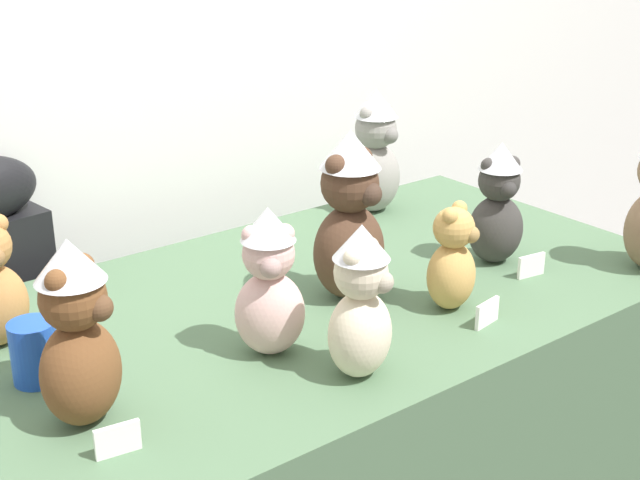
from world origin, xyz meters
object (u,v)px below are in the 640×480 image
Objects in this scene: teddy_bear_honey at (452,261)px; teddy_bear_cocoa at (350,218)px; party_cup_blue at (34,352)px; teddy_bear_blush at (269,284)px; teddy_bear_chestnut at (77,335)px; teddy_bear_charcoal at (498,205)px; teddy_bear_ash at (375,153)px; teddy_bear_cream at (361,303)px; display_table at (320,437)px; instrument_case at (0,355)px.

teddy_bear_honey is 0.62× the size of teddy_bear_cocoa.
teddy_bear_blush is at bearing -23.49° from party_cup_blue.
party_cup_blue is (-0.02, 0.17, -0.10)m from teddy_bear_chestnut.
teddy_bear_charcoal is 0.38m from teddy_bear_cocoa.
teddy_bear_ash reaches higher than teddy_bear_honey.
teddy_bear_cream is 0.99× the size of teddy_bear_blush.
teddy_bear_charcoal is 0.60m from teddy_bear_cream.
teddy_bear_charcoal and teddy_bear_cream have the same top height.
display_table is 5.66× the size of teddy_bear_charcoal.
teddy_bear_chestnut is at bearing 178.21° from teddy_bear_cocoa.
display_table is 0.73m from party_cup_blue.
teddy_bear_cocoa is at bearing 50.61° from teddy_bear_blush.
display_table is at bearing 62.70° from teddy_bear_blush.
instrument_case is 1.01m from teddy_bear_cream.
party_cup_blue is (-0.77, 0.23, -0.05)m from teddy_bear_honey.
teddy_bear_ash reaches higher than display_table.
teddy_bear_cocoa is 0.66m from party_cup_blue.
display_table is 0.65m from teddy_bear_charcoal.
teddy_bear_ash reaches higher than party_cup_blue.
teddy_bear_charcoal is 0.99× the size of teddy_bear_blush.
teddy_bear_honey is 0.71× the size of teddy_bear_chestnut.
teddy_bear_honey is 0.79× the size of teddy_bear_charcoal.
teddy_bear_blush reaches higher than teddy_bear_cream.
teddy_bear_chestnut is at bearing -103.91° from instrument_case.
teddy_bear_cocoa is (0.55, -0.61, 0.40)m from instrument_case.
teddy_bear_chestnut is at bearing -84.84° from party_cup_blue.
teddy_bear_cream is 0.56m from party_cup_blue.
teddy_bear_cocoa reaches higher than teddy_bear_charcoal.
teddy_bear_cream is (-0.57, -0.20, -0.00)m from teddy_bear_charcoal.
teddy_bear_honey is 0.60m from teddy_bear_ash.
teddy_bear_charcoal is at bearing -43.45° from instrument_case.
teddy_bear_cream is 0.90× the size of teddy_bear_chestnut.
teddy_bear_ash reaches higher than teddy_bear_chestnut.
teddy_bear_ash is (0.94, -0.24, 0.38)m from instrument_case.
teddy_bear_charcoal is (0.25, 0.11, 0.03)m from teddy_bear_honey.
teddy_bear_charcoal is 0.43m from teddy_bear_ash.
instrument_case is (-0.51, 0.57, 0.13)m from display_table.
teddy_bear_ash is at bearing -22.04° from instrument_case.
instrument_case is at bearing 131.78° from display_table.
teddy_bear_charcoal is 2.53× the size of party_cup_blue.
teddy_bear_blush is at bearing 146.61° from teddy_bear_honey.
party_cup_blue is (-0.60, 0.02, 0.41)m from display_table.
teddy_bear_cocoa is 3.21× the size of party_cup_blue.
teddy_bear_cream reaches higher than party_cup_blue.
teddy_bear_chestnut is (-0.63, -0.10, -0.02)m from teddy_bear_cocoa.
display_table is at bearing -19.75° from teddy_bear_chestnut.
teddy_bear_cocoa is (-0.13, 0.17, 0.07)m from teddy_bear_honey.
party_cup_blue is at bearing 121.47° from teddy_bear_cream.
teddy_bear_charcoal is at bearing -20.36° from teddy_bear_cocoa.
teddy_bear_charcoal is (0.92, -0.67, 0.36)m from instrument_case.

